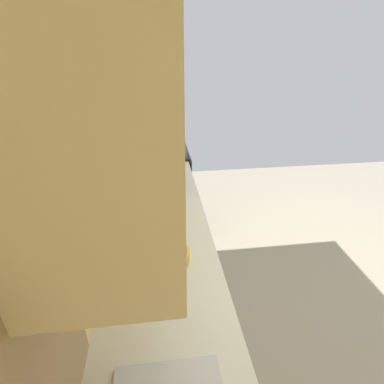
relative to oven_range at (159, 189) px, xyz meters
The scene contains 8 objects.
ground_plane 1.97m from the oven_range, 136.85° to the right, with size 5.80×5.80×0.00m, color gray.
wall_back 1.66m from the oven_range, 164.87° to the left, with size 3.74×0.12×2.56m, color #EFC988.
counter_run 1.77m from the oven_range, behind, with size 2.88×0.62×0.92m.
upper_cabinets 2.20m from the oven_range, behind, with size 1.60×0.34×0.55m.
window_back_wall 2.66m from the oven_range, behind, with size 0.58×0.02×0.62m.
oven_range is the anchor object (origin of this frame).
microwave 0.96m from the oven_range, behind, with size 0.47×0.35×0.31m.
bowl 1.79m from the oven_range, behind, with size 0.17×0.17×0.07m.
Camera 1 is at (-1.56, 1.33, 1.98)m, focal length 28.07 mm.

